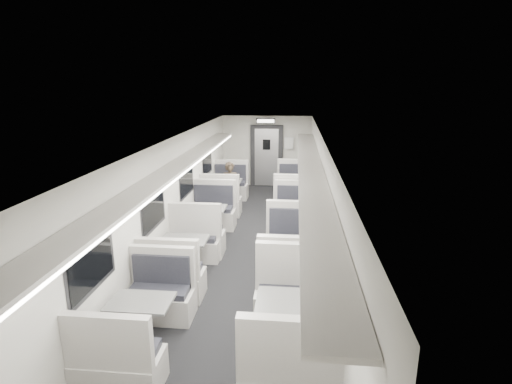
% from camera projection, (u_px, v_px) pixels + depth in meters
% --- Properties ---
extents(room, '(3.24, 12.24, 2.64)m').
position_uv_depth(room, '(245.00, 201.00, 7.86)').
color(room, black).
rests_on(room, ground).
extents(booth_left_a, '(1.08, 2.19, 1.17)m').
position_uv_depth(booth_left_a, '(226.00, 193.00, 11.52)').
color(booth_left_a, '#B4B0A9').
rests_on(booth_left_a, room).
extents(booth_left_b, '(1.08, 2.19, 1.17)m').
position_uv_depth(booth_left_b, '(206.00, 223.00, 9.02)').
color(booth_left_b, '#B4B0A9').
rests_on(booth_left_b, room).
extents(booth_left_c, '(1.02, 2.07, 1.11)m').
position_uv_depth(booth_left_c, '(185.00, 257.00, 7.33)').
color(booth_left_c, '#B4B0A9').
rests_on(booth_left_c, room).
extents(booth_left_d, '(0.99, 2.01, 1.08)m').
position_uv_depth(booth_left_d, '(142.00, 324.00, 5.30)').
color(booth_left_d, '#B4B0A9').
rests_on(booth_left_d, room).
extents(booth_right_a, '(1.12, 2.28, 1.22)m').
position_uv_depth(booth_right_a, '(295.00, 194.00, 11.32)').
color(booth_right_a, '#B4B0A9').
rests_on(booth_right_a, room).
extents(booth_right_b, '(1.02, 2.07, 1.11)m').
position_uv_depth(booth_right_b, '(295.00, 221.00, 9.24)').
color(booth_right_b, '#B4B0A9').
rests_on(booth_right_b, room).
extents(booth_right_c, '(1.14, 2.30, 1.23)m').
position_uv_depth(booth_right_c, '(294.00, 263.00, 6.97)').
color(booth_right_c, '#B4B0A9').
rests_on(booth_right_c, room).
extents(booth_right_d, '(1.15, 2.32, 1.24)m').
position_uv_depth(booth_right_d, '(293.00, 328.00, 5.13)').
color(booth_right_d, '#B4B0A9').
rests_on(booth_right_d, room).
extents(passenger, '(0.58, 0.44, 1.42)m').
position_uv_depth(passenger, '(231.00, 188.00, 10.80)').
color(passenger, black).
rests_on(passenger, room).
extents(window_a, '(0.02, 1.18, 0.84)m').
position_uv_depth(window_a, '(207.00, 160.00, 11.23)').
color(window_a, black).
rests_on(window_a, room).
extents(window_b, '(0.02, 1.18, 0.84)m').
position_uv_depth(window_b, '(187.00, 178.00, 9.12)').
color(window_b, black).
rests_on(window_b, room).
extents(window_c, '(0.02, 1.18, 0.84)m').
position_uv_depth(window_c, '(153.00, 207.00, 7.00)').
color(window_c, black).
rests_on(window_c, room).
extents(window_d, '(0.02, 1.18, 0.84)m').
position_uv_depth(window_d, '(92.00, 260.00, 4.89)').
color(window_d, black).
rests_on(window_d, room).
extents(luggage_rack_left, '(0.46, 10.40, 0.09)m').
position_uv_depth(luggage_rack_left, '(177.00, 168.00, 7.50)').
color(luggage_rack_left, '#B4B0A9').
rests_on(luggage_rack_left, room).
extents(luggage_rack_right, '(0.46, 10.40, 0.09)m').
position_uv_depth(luggage_rack_right, '(310.00, 170.00, 7.27)').
color(luggage_rack_right, '#B4B0A9').
rests_on(luggage_rack_right, room).
extents(vestibule_door, '(1.10, 0.13, 2.10)m').
position_uv_depth(vestibule_door, '(267.00, 156.00, 13.60)').
color(vestibule_door, black).
rests_on(vestibule_door, room).
extents(exit_sign, '(0.62, 0.12, 0.16)m').
position_uv_depth(exit_sign, '(266.00, 121.00, 12.80)').
color(exit_sign, black).
rests_on(exit_sign, room).
extents(wall_notice, '(0.32, 0.02, 0.40)m').
position_uv_depth(wall_notice, '(289.00, 143.00, 13.39)').
color(wall_notice, silver).
rests_on(wall_notice, room).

